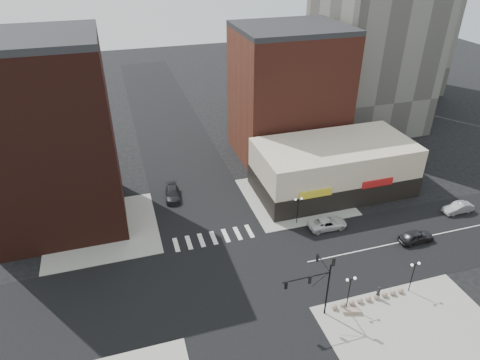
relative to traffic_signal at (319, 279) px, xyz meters
name	(u,v)px	position (x,y,z in m)	size (l,w,h in m)	color
ground	(231,279)	(-7.24, 7.83, -4.96)	(240.00, 240.00, 0.00)	black
road_ew	(231,278)	(-7.24, 7.83, -4.95)	(200.00, 14.00, 0.02)	black
road_ns	(231,278)	(-7.24, 7.83, -4.95)	(14.00, 200.00, 0.02)	black
sidewalk_nw	(102,229)	(-21.74, 22.33, -4.90)	(15.00, 15.00, 0.12)	gray
sidewalk_ne	(295,197)	(7.26, 22.33, -4.90)	(15.00, 15.00, 0.12)	gray
sidewalk_se	(419,338)	(8.76, -6.17, -4.90)	(18.00, 14.00, 0.12)	gray
building_nw	(50,140)	(-26.24, 26.33, 7.54)	(16.00, 15.00, 25.00)	#351611
building_ne_midrise	(288,96)	(11.76, 37.33, 6.04)	(18.00, 15.00, 22.00)	maroon
building_ne_row	(333,171)	(13.76, 22.83, -1.66)	(24.20, 12.20, 8.00)	beige
traffic_signal	(319,279)	(0.00, 0.00, 0.00)	(5.59, 3.09, 7.77)	black
street_lamp_se_a	(350,285)	(3.76, -0.17, -1.67)	(1.22, 0.32, 4.16)	black
street_lamp_se_b	(414,270)	(11.76, -0.17, -1.67)	(1.22, 0.32, 4.16)	black
street_lamp_ne	(298,204)	(4.76, 15.83, -1.67)	(1.22, 0.32, 4.16)	black
bollard_row	(368,299)	(6.46, -0.17, -4.52)	(9.04, 0.64, 0.64)	gray
white_suv	(328,223)	(8.41, 13.60, -4.21)	(2.51, 5.44, 1.51)	silver
dark_sedan_east	(416,237)	(18.27, 7.41, -4.14)	(1.93, 4.80, 1.64)	black
silver_sedan	(458,208)	(28.54, 11.46, -4.21)	(1.60, 4.59, 1.51)	#949498
dark_sedan_north	(172,194)	(-10.99, 27.64, -4.20)	(2.12, 5.22, 1.52)	black
pedestrian	(378,293)	(7.62, -0.17, -3.97)	(0.63, 0.42, 1.74)	black
stone_bench	(351,311)	(3.77, -1.17, -4.59)	(2.08, 1.16, 0.46)	#9F836E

